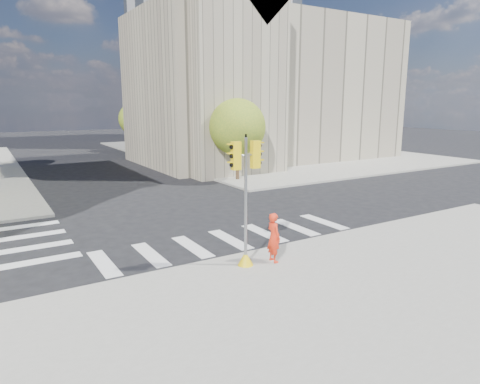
% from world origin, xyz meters
% --- Properties ---
extents(ground, '(160.00, 160.00, 0.00)m').
position_xyz_m(ground, '(0.00, 0.00, 0.00)').
color(ground, black).
rests_on(ground, ground).
extents(sidewalk_near, '(30.00, 14.00, 0.15)m').
position_xyz_m(sidewalk_near, '(0.00, -11.00, 0.07)').
color(sidewalk_near, gray).
rests_on(sidewalk_near, ground).
extents(sidewalk_far_right, '(28.00, 40.00, 0.15)m').
position_xyz_m(sidewalk_far_right, '(20.00, 26.00, 0.07)').
color(sidewalk_far_right, gray).
rests_on(sidewalk_far_right, ground).
extents(civic_building, '(26.00, 16.00, 19.39)m').
position_xyz_m(civic_building, '(15.59, 19.12, 7.26)').
color(civic_building, gray).
rests_on(civic_building, ground).
extents(office_tower, '(20.00, 18.00, 30.00)m').
position_xyz_m(office_tower, '(22.00, 42.00, 15.00)').
color(office_tower, '#9EA0A3').
rests_on(office_tower, ground).
extents(tree_re_near, '(4.20, 4.20, 6.16)m').
position_xyz_m(tree_re_near, '(7.50, 10.00, 4.05)').
color(tree_re_near, '#382616').
rests_on(tree_re_near, ground).
extents(tree_re_mid, '(4.60, 4.60, 6.66)m').
position_xyz_m(tree_re_mid, '(7.50, 22.00, 4.35)').
color(tree_re_mid, '#382616').
rests_on(tree_re_mid, ground).
extents(tree_re_far, '(4.00, 4.00, 5.88)m').
position_xyz_m(tree_re_far, '(7.50, 34.00, 3.87)').
color(tree_re_far, '#382616').
rests_on(tree_re_far, ground).
extents(lamp_near, '(0.35, 0.18, 8.11)m').
position_xyz_m(lamp_near, '(8.00, 14.00, 4.58)').
color(lamp_near, black).
rests_on(lamp_near, sidewalk_far_right).
extents(lamp_far, '(0.35, 0.18, 8.11)m').
position_xyz_m(lamp_far, '(8.00, 28.00, 4.58)').
color(lamp_far, black).
rests_on(lamp_far, sidewalk_far_right).
extents(traffic_signal, '(1.07, 0.56, 4.66)m').
position_xyz_m(traffic_signal, '(-1.29, -5.18, 2.13)').
color(traffic_signal, '#DFBB0B').
rests_on(traffic_signal, sidewalk_near).
extents(photographer, '(0.47, 0.69, 1.83)m').
position_xyz_m(photographer, '(-0.23, -5.40, 1.06)').
color(photographer, red).
rests_on(photographer, sidewalk_near).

